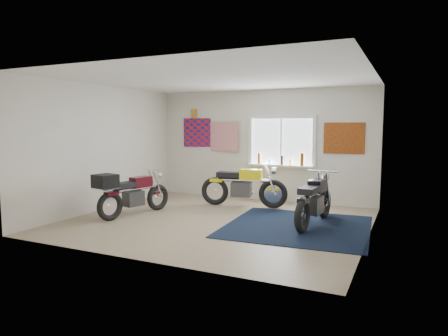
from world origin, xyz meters
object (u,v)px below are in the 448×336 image
at_px(navy_rug, 297,226).
at_px(maroon_tourer, 129,193).
at_px(yellow_triumph, 243,187).
at_px(black_chrome_bike, 314,202).

bearing_deg(navy_rug, maroon_tourer, -169.34).
xyz_separation_m(yellow_triumph, black_chrome_bike, (1.84, -1.02, -0.02)).
xyz_separation_m(yellow_triumph, maroon_tourer, (-1.69, -1.91, 0.03)).
bearing_deg(yellow_triumph, black_chrome_bike, -37.71).
bearing_deg(maroon_tourer, navy_rug, -66.42).
height_order(navy_rug, maroon_tourer, maroon_tourer).
height_order(yellow_triumph, maroon_tourer, yellow_triumph).
bearing_deg(black_chrome_bike, navy_rug, 144.00).
distance_m(navy_rug, yellow_triumph, 2.10).
xyz_separation_m(black_chrome_bike, maroon_tourer, (-3.53, -0.89, 0.05)).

